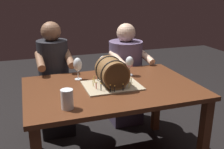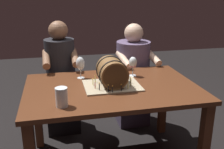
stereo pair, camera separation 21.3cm
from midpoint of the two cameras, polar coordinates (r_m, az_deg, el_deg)
The scene contains 8 objects.
dining_table at distance 2.20m, azimuth 2.77°, elevation -5.07°, with size 1.40×0.93×0.73m.
barrel_cake at distance 2.12m, azimuth 2.87°, elevation 0.15°, with size 0.45×0.34×0.24m.
wine_glass_rose at distance 2.39m, azimuth 7.09°, elevation 2.42°, with size 0.07×0.07×0.18m.
wine_glass_white at distance 2.43m, azimuth 1.40°, elevation 2.77°, with size 0.08×0.08×0.17m.
wine_glass_empty at distance 2.31m, azimuth -4.27°, elevation 2.27°, with size 0.08×0.08×0.19m.
beer_pint at distance 1.79m, azimuth -7.50°, elevation -5.14°, with size 0.08×0.08×0.13m.
person_seated_left at distance 2.81m, azimuth -8.72°, elevation -2.06°, with size 0.35×0.45×1.19m.
person_seated_right at distance 2.95m, azimuth 6.57°, elevation -0.76°, with size 0.43×0.51×1.14m.
Camera 2 is at (-0.44, -1.97, 1.50)m, focal length 42.31 mm.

